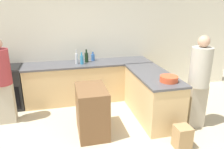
{
  "coord_description": "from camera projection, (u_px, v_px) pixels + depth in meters",
  "views": [
    {
      "loc": [
        -0.61,
        -2.75,
        2.23
      ],
      "look_at": [
        0.29,
        0.98,
        0.96
      ],
      "focal_mm": 35.0,
      "sensor_mm": 36.0,
      "label": 1
    }
  ],
  "objects": [
    {
      "name": "counter_back",
      "position": [
        89.0,
        81.0,
        5.17
      ],
      "size": [
        2.91,
        0.69,
        0.91
      ],
      "color": "#D6B27A",
      "rests_on": "ground_plane"
    },
    {
      "name": "person_by_range",
      "position": [
        2.0,
        79.0,
        4.01
      ],
      "size": [
        0.35,
        0.35,
        1.65
      ],
      "color": "#ADA38E",
      "rests_on": "ground_plane"
    },
    {
      "name": "wine_bottle_dark",
      "position": [
        86.0,
        57.0,
        5.02
      ],
      "size": [
        0.09,
        0.09,
        0.3
      ],
      "color": "black",
      "rests_on": "counter_back"
    },
    {
      "name": "range_oven",
      "position": [
        9.0,
        87.0,
        4.78
      ],
      "size": [
        0.63,
        0.65,
        0.93
      ],
      "color": "black",
      "rests_on": "ground_plane"
    },
    {
      "name": "water_bottle_blue",
      "position": [
        93.0,
        57.0,
        5.18
      ],
      "size": [
        0.08,
        0.08,
        0.21
      ],
      "color": "#386BB7",
      "rests_on": "counter_back"
    },
    {
      "name": "person_at_peninsula",
      "position": [
        199.0,
        80.0,
        3.86
      ],
      "size": [
        0.36,
        0.36,
        1.71
      ],
      "color": "#ADA38E",
      "rests_on": "ground_plane"
    },
    {
      "name": "counter_peninsula",
      "position": [
        152.0,
        95.0,
        4.39
      ],
      "size": [
        0.69,
        1.6,
        0.91
      ],
      "color": "#D6B27A",
      "rests_on": "ground_plane"
    },
    {
      "name": "wall_back",
      "position": [
        86.0,
        41.0,
        5.22
      ],
      "size": [
        8.0,
        0.06,
        2.7
      ],
      "color": "silver",
      "rests_on": "ground_plane"
    },
    {
      "name": "island_table",
      "position": [
        92.0,
        111.0,
        3.8
      ],
      "size": [
        0.5,
        0.76,
        0.86
      ],
      "color": "brown",
      "rests_on": "ground_plane"
    },
    {
      "name": "vinegar_bottle_clear",
      "position": [
        77.0,
        58.0,
        4.89
      ],
      "size": [
        0.07,
        0.07,
        0.32
      ],
      "color": "silver",
      "rests_on": "counter_back"
    },
    {
      "name": "paper_bag",
      "position": [
        182.0,
        137.0,
        3.47
      ],
      "size": [
        0.25,
        0.24,
        0.38
      ],
      "color": "#A88456",
      "rests_on": "ground_plane"
    },
    {
      "name": "mixing_bowl",
      "position": [
        169.0,
        79.0,
        3.8
      ],
      "size": [
        0.32,
        0.32,
        0.1
      ],
      "color": "#DB512D",
      "rests_on": "counter_peninsula"
    },
    {
      "name": "dish_soap_bottle",
      "position": [
        82.0,
        59.0,
        4.87
      ],
      "size": [
        0.07,
        0.07,
        0.27
      ],
      "color": "#338CBF",
      "rests_on": "counter_back"
    }
  ]
}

